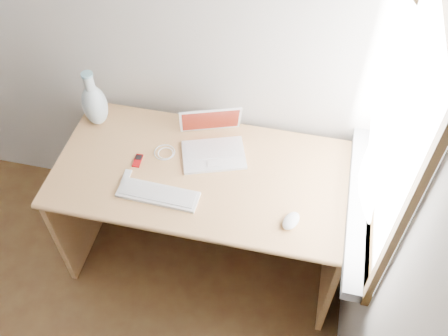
% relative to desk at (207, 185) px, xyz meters
% --- Properties ---
extents(back_wall, '(3.50, 0.04, 2.60)m').
position_rel_desk_xyz_m(back_wall, '(-0.94, 0.32, 0.76)').
color(back_wall, beige).
rests_on(back_wall, floor).
extents(window, '(0.11, 0.99, 1.10)m').
position_rel_desk_xyz_m(window, '(0.78, -0.13, 0.74)').
color(window, white).
rests_on(window, right_wall).
extents(desk, '(1.44, 0.72, 0.76)m').
position_rel_desk_xyz_m(desk, '(0.00, 0.00, 0.00)').
color(desk, tan).
rests_on(desk, floor).
extents(laptop, '(0.36, 0.35, 0.21)m').
position_rel_desk_xyz_m(laptop, '(0.03, 0.06, 0.27)').
color(laptop, white).
rests_on(laptop, desk).
extents(external_keyboard, '(0.39, 0.13, 0.02)m').
position_rel_desk_xyz_m(external_keyboard, '(-0.16, -0.28, 0.23)').
color(external_keyboard, white).
rests_on(external_keyboard, desk).
extents(mouse, '(0.10, 0.12, 0.04)m').
position_rel_desk_xyz_m(mouse, '(0.46, -0.29, 0.24)').
color(mouse, white).
rests_on(mouse, desk).
extents(ipod, '(0.04, 0.09, 0.01)m').
position_rel_desk_xyz_m(ipod, '(-0.33, -0.09, 0.22)').
color(ipod, '#AA0B0E').
rests_on(ipod, desk).
extents(cable_coil, '(0.12, 0.12, 0.01)m').
position_rel_desk_xyz_m(cable_coil, '(-0.21, -0.01, 0.22)').
color(cable_coil, white).
rests_on(cable_coil, desk).
extents(remote, '(0.04, 0.09, 0.01)m').
position_rel_desk_xyz_m(remote, '(-0.35, -0.20, 0.22)').
color(remote, white).
rests_on(remote, desk).
extents(vase, '(0.13, 0.13, 0.33)m').
position_rel_desk_xyz_m(vase, '(-0.61, 0.12, 0.35)').
color(vase, silver).
rests_on(vase, desk).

